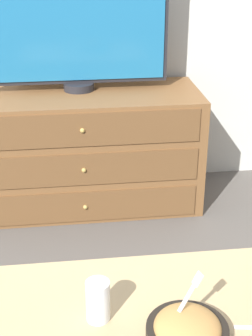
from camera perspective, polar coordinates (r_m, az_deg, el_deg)
The scene contains 5 objects.
ground_plane at distance 3.25m, azimuth -6.20°, elevation -1.33°, with size 12.00×12.00×0.00m, color #56514C.
dresser at distance 2.86m, azimuth -4.86°, elevation 1.99°, with size 1.29×0.52×0.65m.
tv at distance 2.73m, azimuth -5.45°, elevation 15.46°, with size 0.95×0.16×0.66m.
takeout_bowl at distance 1.39m, azimuth 6.95°, elevation -17.41°, with size 0.21×0.21×0.18m.
drink_cup at distance 1.42m, azimuth -2.97°, elevation -14.69°, with size 0.07×0.07×0.12m.
Camera 1 is at (-0.00, -2.90, 1.46)m, focal length 55.00 mm.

